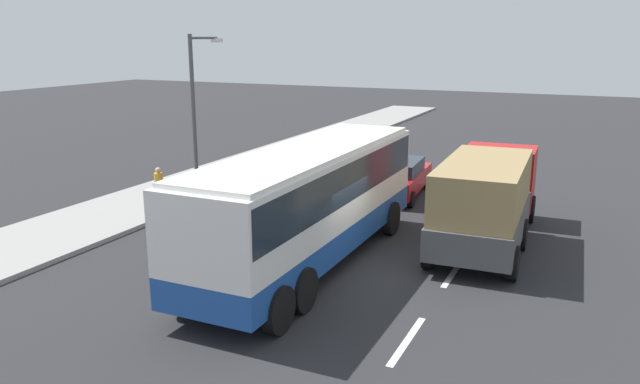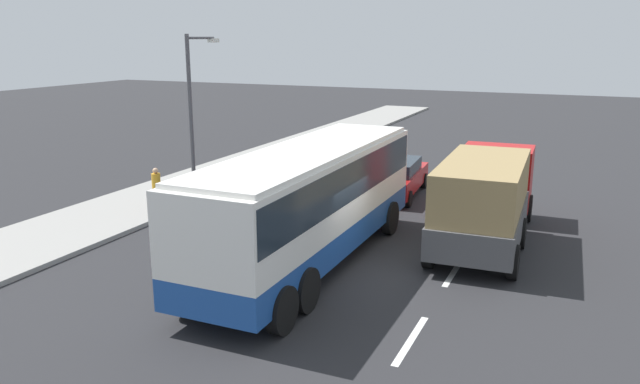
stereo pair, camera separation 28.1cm
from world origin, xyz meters
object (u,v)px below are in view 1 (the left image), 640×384
object	(u,v)px
street_lamp	(197,103)
pedestrian_near_curb	(159,185)
car_red_compact	(399,177)
cargo_truck	(487,196)
coach_bus	(309,194)

from	to	relation	value
street_lamp	pedestrian_near_curb	bearing A→B (deg)	174.36
car_red_compact	cargo_truck	bearing A→B (deg)	-141.18
cargo_truck	street_lamp	world-z (taller)	street_lamp
cargo_truck	car_red_compact	xyz separation A→B (m)	(4.62, 4.33, -0.76)
cargo_truck	pedestrian_near_curb	world-z (taller)	cargo_truck
street_lamp	car_red_compact	bearing A→B (deg)	-61.60
pedestrian_near_curb	street_lamp	world-z (taller)	street_lamp
coach_bus	cargo_truck	bearing A→B (deg)	-46.35
car_red_compact	pedestrian_near_curb	size ratio (longest dim) A/B	3.02
car_red_compact	street_lamp	distance (m)	8.58
street_lamp	coach_bus	bearing A→B (deg)	-123.91
pedestrian_near_curb	cargo_truck	bearing A→B (deg)	47.45
coach_bus	cargo_truck	world-z (taller)	coach_bus
pedestrian_near_curb	car_red_compact	bearing A→B (deg)	80.15
cargo_truck	street_lamp	bearing A→B (deg)	83.77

